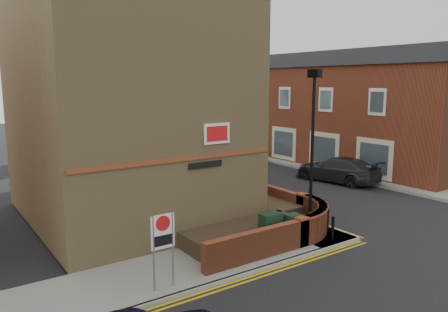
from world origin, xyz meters
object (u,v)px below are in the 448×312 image
zone_sign (163,238)px  silver_car_near (191,159)px  lamppost (312,153)px  utility_cabinet_large (270,229)px

zone_sign → silver_car_near: bearing=57.0°
lamppost → zone_sign: (-6.60, -0.70, -1.70)m
lamppost → silver_car_near: (3.18, 14.35, -2.61)m
utility_cabinet_large → zone_sign: (-4.70, -0.80, 0.92)m
lamppost → silver_car_near: bearing=77.5°
zone_sign → utility_cabinet_large: bearing=9.7°
utility_cabinet_large → silver_car_near: bearing=70.4°
silver_car_near → lamppost: bearing=-85.8°
lamppost → silver_car_near: 14.92m
lamppost → silver_car_near: lamppost is taller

